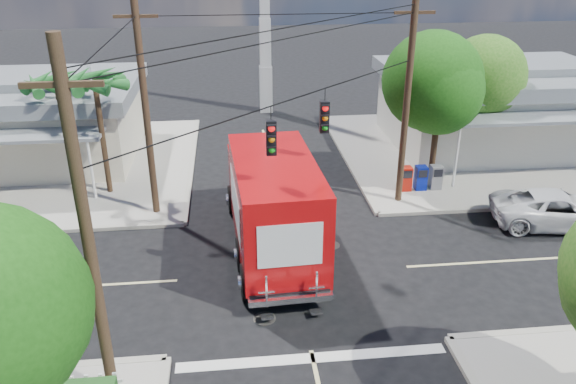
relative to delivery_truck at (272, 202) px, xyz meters
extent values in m
plane|color=black|center=(0.59, -1.78, -1.92)|extent=(120.00, 120.00, 0.00)
cube|color=#A5A095|center=(11.59, 9.22, -1.85)|extent=(14.00, 14.00, 0.14)
cube|color=#A49F91|center=(4.59, 9.22, -1.85)|extent=(0.25, 14.00, 0.14)
cube|color=#A49F91|center=(11.59, 2.22, -1.85)|extent=(14.00, 0.25, 0.14)
cube|color=#A5A095|center=(-10.41, 9.22, -1.85)|extent=(14.00, 14.00, 0.14)
cube|color=#A49F91|center=(-3.41, 9.22, -1.85)|extent=(0.25, 14.00, 0.14)
cube|color=#A49F91|center=(-10.41, 2.22, -1.85)|extent=(14.00, 0.25, 0.14)
cube|color=beige|center=(0.59, 8.22, -1.92)|extent=(0.12, 12.00, 0.01)
cube|color=beige|center=(10.59, -1.78, -1.92)|extent=(12.00, 0.12, 0.01)
cube|color=silver|center=(0.59, -6.08, -1.92)|extent=(7.50, 0.40, 0.01)
cube|color=silver|center=(13.09, 10.22, -0.08)|extent=(11.00, 8.00, 3.40)
cube|color=gray|center=(13.09, 10.22, 1.97)|extent=(11.80, 8.80, 0.70)
cube|color=gray|center=(13.09, 10.22, 2.47)|extent=(6.05, 4.40, 0.50)
cube|color=gray|center=(13.09, 5.32, 1.12)|extent=(9.90, 1.80, 0.15)
cylinder|color=silver|center=(8.69, 4.52, -0.33)|extent=(0.12, 0.12, 2.90)
cube|color=beige|center=(-11.41, 10.72, -0.18)|extent=(10.00, 8.00, 3.20)
cube|color=gray|center=(-11.41, 10.72, 1.77)|extent=(10.80, 8.80, 0.70)
cube|color=gray|center=(-11.41, 10.72, 2.27)|extent=(5.50, 4.40, 0.50)
cylinder|color=silver|center=(-7.41, 5.02, -0.43)|extent=(0.12, 0.12, 2.70)
cube|color=silver|center=(1.09, 18.22, -0.42)|extent=(0.80, 0.80, 3.00)
cube|color=silver|center=(1.09, 18.22, 2.58)|extent=(0.70, 0.70, 3.00)
cylinder|color=#422D1C|center=(7.79, 5.02, 0.26)|extent=(0.28, 0.28, 4.10)
sphere|color=#184D0F|center=(7.79, 5.02, 2.82)|extent=(4.10, 4.10, 4.10)
sphere|color=#184D0F|center=(7.39, 5.22, 3.08)|extent=(3.33, 3.33, 3.33)
sphere|color=#184D0F|center=(8.14, 4.72, 2.70)|extent=(3.58, 3.58, 3.58)
cylinder|color=#422D1C|center=(10.39, 7.22, 0.01)|extent=(0.28, 0.28, 3.58)
sphere|color=#266315|center=(10.39, 7.22, 2.25)|extent=(3.58, 3.58, 3.58)
sphere|color=#266315|center=(9.99, 7.42, 2.47)|extent=(2.91, 2.91, 2.91)
sphere|color=#266315|center=(10.74, 6.92, 2.14)|extent=(3.14, 3.14, 3.14)
cylinder|color=#422D1C|center=(-6.91, 5.72, 0.72)|extent=(0.24, 0.24, 5.00)
cone|color=#216928|center=(-6.01, 5.72, 3.32)|extent=(0.50, 2.06, 0.98)
cone|color=#216928|center=(-6.34, 6.42, 3.32)|extent=(1.92, 1.68, 0.98)
cone|color=#216928|center=(-7.11, 6.59, 3.32)|extent=(2.12, 0.95, 0.98)
cone|color=#216928|center=(-7.72, 6.11, 3.32)|extent=(1.34, 2.07, 0.98)
cone|color=#216928|center=(-7.72, 5.33, 3.32)|extent=(1.34, 2.07, 0.98)
cone|color=#216928|center=(-7.11, 4.84, 3.32)|extent=(2.12, 0.95, 0.98)
cone|color=#216928|center=(-6.34, 5.01, 3.32)|extent=(1.92, 1.68, 0.98)
cylinder|color=#422D1C|center=(-8.91, 7.22, 0.52)|extent=(0.24, 0.24, 4.60)
cone|color=#216928|center=(-8.01, 7.22, 2.92)|extent=(0.50, 2.06, 0.98)
cone|color=#216928|center=(-8.34, 7.92, 2.92)|extent=(1.92, 1.68, 0.98)
cone|color=#216928|center=(-9.11, 8.09, 2.92)|extent=(2.12, 0.95, 0.98)
cone|color=#216928|center=(-9.72, 7.61, 2.92)|extent=(1.34, 2.07, 0.98)
cone|color=#216928|center=(-9.72, 6.83, 2.92)|extent=(1.34, 2.07, 0.98)
cone|color=#216928|center=(-9.11, 6.34, 2.92)|extent=(2.12, 0.95, 0.98)
cone|color=#216928|center=(-8.34, 6.51, 2.92)|extent=(1.92, 1.68, 0.98)
cylinder|color=#473321|center=(-4.61, -6.98, 2.58)|extent=(0.28, 0.28, 9.00)
cube|color=#473321|center=(-4.61, -6.98, 6.08)|extent=(1.60, 0.12, 0.12)
cylinder|color=#473321|center=(5.79, 3.42, 2.58)|extent=(0.28, 0.28, 9.00)
cube|color=#473321|center=(5.79, 3.42, 6.08)|extent=(1.60, 0.12, 0.12)
cylinder|color=#473321|center=(-4.61, 3.42, 2.58)|extent=(0.28, 0.28, 9.00)
cube|color=#473321|center=(-4.61, 3.42, 6.08)|extent=(1.60, 0.12, 0.12)
cylinder|color=black|center=(0.59, -1.78, 4.28)|extent=(10.43, 10.43, 0.04)
cube|color=black|center=(-0.21, -2.58, 3.33)|extent=(0.30, 0.24, 1.05)
sphere|color=red|center=(-0.21, -2.72, 3.66)|extent=(0.20, 0.20, 0.20)
cube|color=black|center=(1.69, -0.68, 3.33)|extent=(0.30, 0.24, 1.05)
sphere|color=red|center=(1.69, -0.82, 3.66)|extent=(0.20, 0.20, 0.20)
cube|color=#B3160A|center=(6.39, 4.42, -1.23)|extent=(0.50, 0.50, 1.10)
cube|color=#08178F|center=(7.09, 4.42, -1.23)|extent=(0.50, 0.50, 1.10)
cube|color=slate|center=(7.79, 4.42, -1.23)|extent=(0.50, 0.50, 1.10)
cube|color=black|center=(-0.01, 0.17, -1.33)|extent=(2.92, 8.56, 0.27)
cube|color=red|center=(-0.18, 3.47, -0.46)|extent=(2.69, 1.97, 2.38)
cube|color=black|center=(-0.22, 4.22, -0.03)|extent=(2.28, 0.39, 1.03)
cube|color=silver|center=(-0.23, 4.44, -1.22)|extent=(2.49, 0.26, 0.38)
cube|color=red|center=(0.04, -0.80, 0.29)|extent=(3.02, 6.41, 3.14)
cube|color=white|center=(1.41, -0.73, 0.46)|extent=(0.22, 3.89, 1.41)
cube|color=white|center=(-1.33, -0.87, 0.46)|extent=(0.22, 3.89, 1.41)
cube|color=white|center=(0.20, -3.96, 0.46)|extent=(1.95, 0.12, 1.41)
cube|color=silver|center=(0.21, -4.10, -1.33)|extent=(2.61, 0.40, 0.19)
cube|color=silver|center=(-0.54, -4.28, -0.90)|extent=(0.49, 0.09, 1.08)
cube|color=silver|center=(0.97, -4.20, -0.90)|extent=(0.49, 0.09, 1.08)
cylinder|color=black|center=(-1.41, 3.24, -1.33)|extent=(0.41, 1.21, 1.19)
cylinder|color=black|center=(1.07, 3.37, -1.33)|extent=(0.41, 1.21, 1.19)
cylinder|color=black|center=(-1.09, -3.03, -1.33)|extent=(0.41, 1.21, 1.19)
cylinder|color=black|center=(1.39, -2.90, -1.33)|extent=(0.41, 1.21, 1.19)
imported|color=silver|center=(11.50, 0.64, -1.21)|extent=(5.47, 3.24, 1.43)
camera|label=1|loc=(-1.41, -18.15, 8.67)|focal=35.00mm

